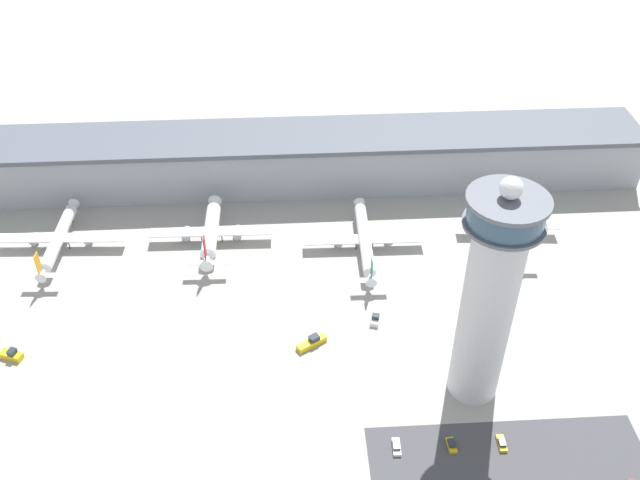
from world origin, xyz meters
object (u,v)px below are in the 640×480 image
Objects in this scene: control_tower at (490,294)px; car_navy_sedan at (396,447)px; service_truck_baggage at (12,355)px; car_grey_coupe at (452,445)px; airplane_gate_delta at (510,224)px; car_green_van at (502,443)px; airplane_gate_charlie at (365,240)px; airplane_gate_bravo at (211,232)px; service_truck_fuel at (312,342)px; service_truck_catering at (376,318)px; airplane_gate_alpha at (59,238)px.

car_navy_sedan is (-21.41, -16.93, -31.04)m from control_tower.
car_grey_coupe is at bearing -17.19° from service_truck_baggage.
car_green_van is (-22.15, -77.51, -4.00)m from airplane_gate_delta.
airplane_gate_charlie is 8.74× the size of car_green_van.
control_tower is 1.82× the size of airplane_gate_delta.
control_tower reaches higher than airplane_gate_charlie.
car_green_van is at bearing -1.12° from car_navy_sedan.
car_green_van is at bearing -105.95° from airplane_gate_delta.
control_tower reaches higher than airplane_gate_bravo.
control_tower reaches higher than car_grey_coupe.
airplane_gate_delta is 4.10× the size of service_truck_fuel.
service_truck_baggage is (-117.93, 16.63, -30.51)m from control_tower.
service_truck_fuel is (-18.11, -8.15, 0.10)m from service_truck_catering.
airplane_gate_bravo reaches higher than car_navy_sedan.
airplane_gate_bravo is 6.21× the size of service_truck_catering.
airplane_gate_delta reaches higher than car_green_van.
car_navy_sedan is at bearing -121.23° from airplane_gate_delta.
car_navy_sedan is at bearing 178.88° from car_green_van.
car_green_van is at bearing -33.76° from airplane_gate_alpha.
airplane_gate_charlie is at bearing 108.25° from car_green_van.
airplane_gate_alpha is at bearing 143.50° from car_grey_coupe.
airplane_gate_alpha reaches higher than car_grey_coupe.
car_green_van is (24.31, -42.15, -0.36)m from service_truck_catering.
airplane_gate_delta is 149.73m from service_truck_baggage.
service_truck_baggage is 114.46m from car_grey_coupe.
airplane_gate_alpha is 1.17× the size of airplane_gate_delta.
car_grey_coupe is at bearing -1.21° from car_navy_sedan.
airplane_gate_delta is at bearing 5.19° from airplane_gate_charlie.
service_truck_catering is (47.34, -37.47, -3.43)m from airplane_gate_bravo.
service_truck_baggage is at bearing 179.97° from service_truck_fuel.
car_grey_coupe is at bearing -113.67° from airplane_gate_delta.
airplane_gate_delta is at bearing 33.97° from service_truck_fuel.
airplane_gate_alpha is at bearing 151.83° from control_tower.
service_truck_baggage is at bearing 171.97° from control_tower.
airplane_gate_alpha is 140.54m from airplane_gate_delta.
service_truck_catering is at bearing 4.79° from service_truck_baggage.
service_truck_baggage is (-2.70, -45.09, -3.18)m from airplane_gate_alpha.
airplane_gate_delta is (93.81, -2.11, 0.21)m from airplane_gate_bravo.
car_navy_sedan reaches higher than car_green_van.
car_grey_coupe is (106.64, -78.92, -3.71)m from airplane_gate_alpha.
service_truck_baggage is 1.53× the size of car_grey_coupe.
airplane_gate_charlie is 6.26× the size of service_truck_baggage.
service_truck_fuel is at bearing -114.91° from airplane_gate_charlie.
airplane_gate_bravo is 6.00× the size of service_truck_baggage.
service_truck_fuel is 37.99m from car_navy_sedan.
airplane_gate_alpha is 122.48m from car_navy_sedan.
control_tower reaches higher than car_navy_sedan.
airplane_gate_delta reaches higher than airplane_gate_alpha.
airplane_gate_bravo is 4.56× the size of service_truck_fuel.
control_tower is at bearing -49.46° from service_truck_catering.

